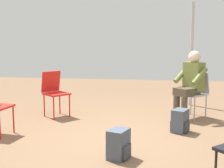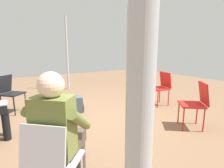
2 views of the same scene
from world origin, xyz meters
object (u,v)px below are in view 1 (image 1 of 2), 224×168
at_px(person_in_olive, 190,81).
at_px(backpack_near_laptop_user, 180,122).
at_px(chair_southeast, 196,91).
at_px(chair_northeast, 54,90).
at_px(backpack_by_empty_chair, 119,146).

relative_size(person_in_olive, backpack_near_laptop_user, 3.44).
xyz_separation_m(chair_southeast, person_in_olive, (-0.12, 0.11, 0.20)).
distance_m(chair_northeast, backpack_near_laptop_user, 2.41).
bearing_deg(chair_northeast, chair_southeast, 136.92).
xyz_separation_m(person_in_olive, backpack_by_empty_chair, (-2.16, 1.03, -0.54)).
bearing_deg(backpack_by_empty_chair, backpack_near_laptop_user, -33.00).
xyz_separation_m(chair_northeast, person_in_olive, (0.21, -2.51, 0.20)).
height_order(chair_northeast, backpack_near_laptop_user, chair_northeast).
bearing_deg(chair_northeast, backpack_by_empty_chair, 76.89).
distance_m(backpack_near_laptop_user, backpack_by_empty_chair, 1.48).
relative_size(backpack_near_laptop_user, backpack_by_empty_chair, 1.00).
bearing_deg(backpack_near_laptop_user, backpack_by_empty_chair, 147.00).
distance_m(person_in_olive, backpack_by_empty_chair, 2.45).
xyz_separation_m(backpack_near_laptop_user, backpack_by_empty_chair, (-1.24, 0.81, 0.00)).
bearing_deg(chair_northeast, backpack_near_laptop_user, 112.50).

